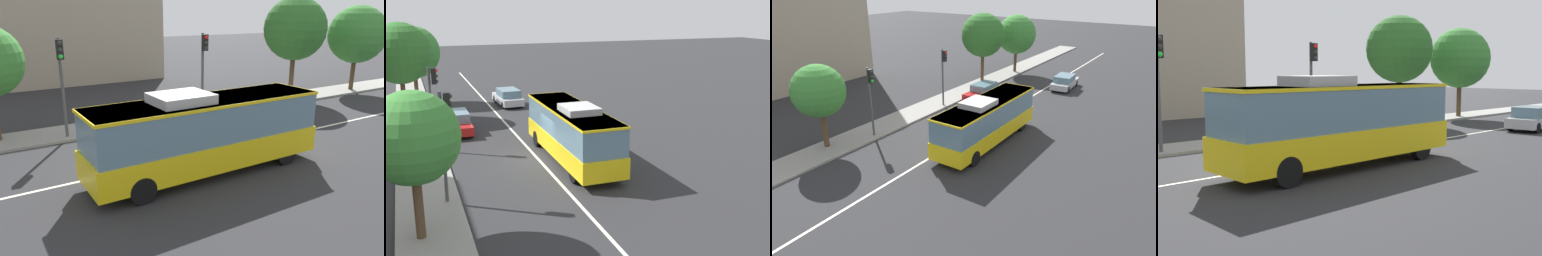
{
  "view_description": "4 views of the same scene",
  "coord_description": "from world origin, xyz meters",
  "views": [
    {
      "loc": [
        -8.93,
        -13.88,
        6.39
      ],
      "look_at": [
        -1.13,
        -1.17,
        1.8
      ],
      "focal_mm": 35.35,
      "sensor_mm": 36.0,
      "label": 1
    },
    {
      "loc": [
        -25.19,
        6.95,
        8.82
      ],
      "look_at": [
        -0.71,
        -2.23,
        1.86
      ],
      "focal_mm": 43.83,
      "sensor_mm": 36.0,
      "label": 2
    },
    {
      "loc": [
        -21.01,
        -13.6,
        10.88
      ],
      "look_at": [
        -1.83,
        -0.54,
        1.16
      ],
      "focal_mm": 33.52,
      "sensor_mm": 36.0,
      "label": 3
    },
    {
      "loc": [
        -12.88,
        -14.66,
        3.61
      ],
      "look_at": [
        0.66,
        -0.7,
        1.29
      ],
      "focal_mm": 44.27,
      "sensor_mm": 36.0,
      "label": 4
    }
  ],
  "objects": [
    {
      "name": "transit_bus",
      "position": [
        -0.84,
        -1.81,
        1.81
      ],
      "size": [
        10.01,
        2.55,
        3.46
      ],
      "rotation": [
        0.0,
        0.0,
        0.0
      ],
      "color": "yellow",
      "rests_on": "ground_plane"
    },
    {
      "name": "traffic_light_mid_block",
      "position": [
        3.74,
        5.41,
        3.56
      ],
      "size": [
        0.34,
        0.62,
        5.2
      ],
      "rotation": [
        0.0,
        0.0,
        -1.65
      ],
      "color": "#47474C",
      "rests_on": "ground_plane"
    },
    {
      "name": "traffic_light_near_corner",
      "position": [
        -4.68,
        5.44,
        3.56
      ],
      "size": [
        0.34,
        0.62,
        5.2
      ],
      "rotation": [
        0.0,
        0.0,
        -1.65
      ],
      "color": "#47474C",
      "rests_on": "ground_plane"
    },
    {
      "name": "sedan_red",
      "position": [
        7.79,
        3.75,
        0.72
      ],
      "size": [
        4.5,
        1.83,
        1.46
      ],
      "rotation": [
        0.0,
        0.0,
        3.14
      ],
      "color": "#B21919",
      "rests_on": "ground_plane"
    },
    {
      "name": "street_tree_kerbside_right",
      "position": [
        13.05,
        7.08,
        5.17
      ],
      "size": [
        4.7,
        4.7,
        7.53
      ],
      "color": "#4C3823",
      "rests_on": "ground_plane"
    },
    {
      "name": "ground_plane",
      "position": [
        0.0,
        0.0,
        0.0
      ],
      "size": [
        160.0,
        160.0,
        0.0
      ],
      "primitive_type": "plane",
      "color": "#28282B"
    },
    {
      "name": "lane_centre_line",
      "position": [
        0.0,
        0.0,
        0.01
      ],
      "size": [
        76.0,
        0.16,
        0.01
      ],
      "primitive_type": "cube",
      "color": "silver",
      "rests_on": "ground_plane"
    },
    {
      "name": "sedan_silver",
      "position": [
        15.62,
        -1.64,
        0.72
      ],
      "size": [
        4.58,
        2.02,
        1.46
      ],
      "rotation": [
        0.0,
        0.0,
        0.05
      ],
      "color": "#B7BABF",
      "rests_on": "ground_plane"
    },
    {
      "name": "sidewalk_kerb",
      "position": [
        0.0,
        6.42,
        0.07
      ],
      "size": [
        80.0,
        2.81,
        0.14
      ],
      "primitive_type": "cube",
      "color": "gray",
      "rests_on": "ground_plane"
    },
    {
      "name": "street_tree_kerbside_centre",
      "position": [
        18.99,
        5.96,
        4.64
      ],
      "size": [
        4.62,
        4.62,
        6.96
      ],
      "color": "#4C3823",
      "rests_on": "ground_plane"
    }
  ]
}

